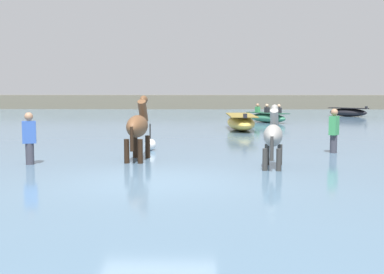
# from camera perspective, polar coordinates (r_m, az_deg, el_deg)

# --- Properties ---
(ground_plane) EXTENTS (120.00, 120.00, 0.00)m
(ground_plane) POSITION_cam_1_polar(r_m,az_deg,el_deg) (10.15, -4.19, -6.96)
(ground_plane) COLOR #666051
(water_surface) EXTENTS (90.00, 90.00, 0.36)m
(water_surface) POSITION_cam_1_polar(r_m,az_deg,el_deg) (19.98, -1.35, -0.25)
(water_surface) COLOR slate
(water_surface) RESTS_ON ground
(horse_lead_bay) EXTENTS (0.58, 1.85, 2.02)m
(horse_lead_bay) POSITION_cam_1_polar(r_m,az_deg,el_deg) (12.85, -6.22, 1.04)
(horse_lead_bay) COLOR brown
(horse_lead_bay) RESTS_ON ground
(horse_trailing_grey) EXTENTS (0.65, 1.68, 1.81)m
(horse_trailing_grey) POSITION_cam_1_polar(r_m,az_deg,el_deg) (11.75, 9.29, -0.01)
(horse_trailing_grey) COLOR gray
(horse_trailing_grey) RESTS_ON ground
(boat_distant_west) EXTENTS (2.58, 2.48, 0.71)m
(boat_distant_west) POSITION_cam_1_polar(r_m,az_deg,el_deg) (34.96, 17.48, 2.74)
(boat_distant_west) COLOR black
(boat_distant_west) RESTS_ON water_surface
(boat_near_starboard) EXTENTS (2.26, 2.83, 1.02)m
(boat_near_starboard) POSITION_cam_1_polar(r_m,az_deg,el_deg) (27.60, 8.66, 2.26)
(boat_near_starboard) COLOR #337556
(boat_near_starboard) RESTS_ON water_surface
(boat_near_port) EXTENTS (1.26, 3.91, 0.83)m
(boat_near_port) POSITION_cam_1_polar(r_m,az_deg,el_deg) (22.41, 5.62, 1.69)
(boat_near_port) COLOR gold
(boat_near_port) RESTS_ON water_surface
(person_onlooker_left) EXTENTS (0.37, 0.29, 1.63)m
(person_onlooker_left) POSITION_cam_1_polar(r_m,az_deg,el_deg) (12.69, -18.14, -0.73)
(person_onlooker_left) COLOR #383842
(person_onlooker_left) RESTS_ON ground
(person_wading_mid) EXTENTS (0.34, 0.38, 1.63)m
(person_wading_mid) POSITION_cam_1_polar(r_m,az_deg,el_deg) (14.81, 15.95, 0.19)
(person_wading_mid) COLOR #383842
(person_wading_mid) RESTS_ON ground
(channel_buoy) EXTENTS (0.35, 0.35, 0.80)m
(channel_buoy) POSITION_cam_1_polar(r_m,az_deg,el_deg) (14.94, -4.81, -0.84)
(channel_buoy) COLOR silver
(channel_buoy) RESTS_ON water_surface
(far_shoreline) EXTENTS (80.00, 2.40, 1.64)m
(far_shoreline) POSITION_cam_1_polar(r_m,az_deg,el_deg) (46.31, 0.28, 3.83)
(far_shoreline) COLOR #605B4C
(far_shoreline) RESTS_ON ground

